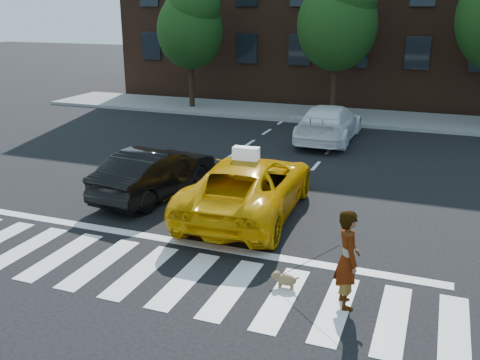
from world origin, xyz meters
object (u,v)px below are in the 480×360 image
(black_sedan, at_px, (156,172))
(woman, at_px, (348,259))
(dog, at_px, (284,279))
(tree_left, at_px, (191,22))
(taxi, at_px, (249,186))
(white_suv, at_px, (329,123))
(tree_mid, at_px, (338,14))

(black_sedan, bearing_deg, woman, 154.32)
(woman, distance_m, dog, 1.43)
(tree_left, height_order, woman, tree_left)
(taxi, bearing_deg, dog, 116.77)
(taxi, bearing_deg, tree_left, -62.02)
(taxi, bearing_deg, woman, 127.98)
(taxi, height_order, white_suv, taxi)
(tree_left, bearing_deg, taxi, -58.95)
(tree_left, distance_m, dog, 19.77)
(white_suv, xyz_separation_m, dog, (1.68, -12.12, -0.55))
(white_suv, height_order, woman, woman)
(tree_left, bearing_deg, white_suv, -28.52)
(tree_left, relative_size, dog, 11.60)
(woman, bearing_deg, dog, 56.13)
(tree_left, bearing_deg, tree_mid, -0.00)
(taxi, bearing_deg, tree_mid, -91.30)
(tree_left, xyz_separation_m, white_suv, (8.20, -4.46, -3.71))
(tree_mid, xyz_separation_m, dog, (2.38, -16.58, -4.67))
(tree_left, distance_m, taxi, 15.76)
(tree_left, relative_size, woman, 3.54)
(black_sedan, xyz_separation_m, white_suv, (3.24, 8.30, 0.03))
(woman, bearing_deg, tree_mid, -11.66)
(dog, bearing_deg, woman, -9.25)
(taxi, distance_m, dog, 4.02)
(white_suv, bearing_deg, dog, 98.05)
(tree_mid, relative_size, dog, 12.68)
(tree_left, xyz_separation_m, taxi, (7.91, -13.13, -3.68))
(black_sedan, xyz_separation_m, woman, (6.13, -4.04, 0.22))
(tree_mid, xyz_separation_m, white_suv, (0.70, -4.46, -4.12))
(tree_mid, bearing_deg, tree_left, 180.00)
(tree_left, relative_size, taxi, 1.19)
(tree_mid, height_order, black_sedan, tree_mid)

